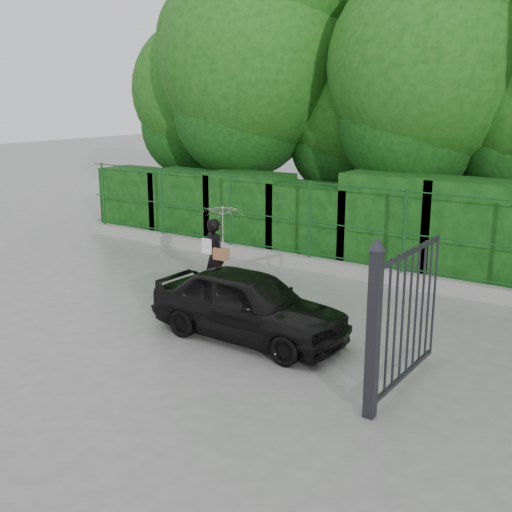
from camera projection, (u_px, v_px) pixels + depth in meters
The scene contains 8 objects.
ground at pixel (166, 320), 11.70m from camera, with size 80.00×80.00×0.00m, color gray.
kerb at pixel (294, 261), 15.25m from camera, with size 14.00×0.25×0.30m, color #9E9E99.
fence at pixel (303, 219), 14.87m from camera, with size 14.13×0.06×1.80m.
hedge at pixel (324, 219), 15.70m from camera, with size 14.20×1.20×2.26m.
trees at pixel (403, 69), 16.10m from camera, with size 17.10×6.15×8.08m.
gate at pixel (389, 319), 8.30m from camera, with size 0.22×2.33×2.36m.
woman at pixel (220, 236), 13.04m from camera, with size 0.93×0.91×1.84m.
car at pixel (249, 304), 10.71m from camera, with size 1.40×3.49×1.19m, color black.
Camera 1 is at (7.64, -8.15, 4.02)m, focal length 45.00 mm.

